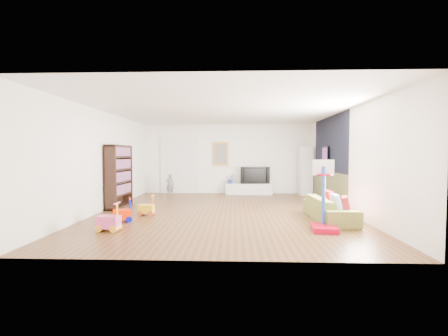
{
  "coord_description": "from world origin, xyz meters",
  "views": [
    {
      "loc": [
        0.31,
        -7.99,
        1.54
      ],
      "look_at": [
        0.0,
        0.4,
        1.15
      ],
      "focal_mm": 24.0,
      "sensor_mm": 36.0,
      "label": 1
    }
  ],
  "objects_px": {
    "media_console": "(249,189)",
    "basketball_hoop": "(325,195)",
    "sofa": "(329,209)",
    "bookshelf": "(119,176)"
  },
  "relations": [
    {
      "from": "media_console",
      "to": "basketball_hoop",
      "type": "distance_m",
      "value": 5.59
    },
    {
      "from": "sofa",
      "to": "basketball_hoop",
      "type": "xyz_separation_m",
      "value": [
        -0.4,
        -0.96,
        0.45
      ]
    },
    {
      "from": "sofa",
      "to": "media_console",
      "type": "bearing_deg",
      "value": 17.99
    },
    {
      "from": "sofa",
      "to": "bookshelf",
      "type": "bearing_deg",
      "value": 72.49
    },
    {
      "from": "media_console",
      "to": "basketball_hoop",
      "type": "xyz_separation_m",
      "value": [
        1.26,
        -5.42,
        0.51
      ]
    },
    {
      "from": "media_console",
      "to": "sofa",
      "type": "xyz_separation_m",
      "value": [
        1.66,
        -4.46,
        0.06
      ]
    },
    {
      "from": "bookshelf",
      "to": "basketball_hoop",
      "type": "relative_size",
      "value": 1.25
    },
    {
      "from": "sofa",
      "to": "basketball_hoop",
      "type": "distance_m",
      "value": 1.14
    },
    {
      "from": "bookshelf",
      "to": "basketball_hoop",
      "type": "xyz_separation_m",
      "value": [
        5.13,
        -2.45,
        -0.18
      ]
    },
    {
      "from": "media_console",
      "to": "sofa",
      "type": "bearing_deg",
      "value": -67.49
    }
  ]
}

